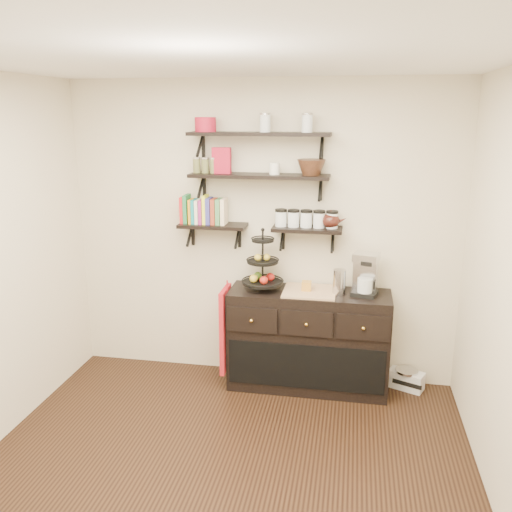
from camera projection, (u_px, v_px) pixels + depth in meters
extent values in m
plane|color=black|center=(216.00, 490.00, 3.57)|extent=(3.50, 3.50, 0.00)
cube|color=white|center=(206.00, 56.00, 2.87)|extent=(3.50, 3.50, 0.02)
cube|color=beige|center=(262.00, 234.00, 4.88)|extent=(3.50, 0.02, 2.70)
cube|color=black|center=(259.00, 134.00, 4.53)|extent=(1.20, 0.27, 0.03)
cube|color=black|center=(203.00, 146.00, 4.76)|extent=(0.02, 0.03, 0.20)
cube|color=black|center=(322.00, 148.00, 4.58)|extent=(0.02, 0.03, 0.20)
cube|color=black|center=(259.00, 176.00, 4.62)|extent=(1.20, 0.27, 0.03)
cube|color=black|center=(204.00, 186.00, 4.85)|extent=(0.02, 0.03, 0.20)
cube|color=black|center=(321.00, 189.00, 4.67)|extent=(0.02, 0.03, 0.20)
cube|color=black|center=(213.00, 225.00, 4.82)|extent=(0.60, 0.25, 0.03)
cube|color=black|center=(193.00, 234.00, 4.99)|extent=(0.02, 0.03, 0.20)
cube|color=black|center=(240.00, 236.00, 4.91)|extent=(0.03, 0.03, 0.20)
cube|color=black|center=(307.00, 229.00, 4.67)|extent=(0.60, 0.25, 0.03)
cube|color=black|center=(283.00, 238.00, 4.84)|extent=(0.03, 0.03, 0.20)
cube|color=black|center=(333.00, 240.00, 4.77)|extent=(0.02, 0.03, 0.20)
cube|color=red|center=(185.00, 212.00, 4.84)|extent=(0.02, 0.15, 0.20)
cube|color=#24713F|center=(188.00, 210.00, 4.83)|extent=(0.03, 0.15, 0.24)
cube|color=orange|center=(192.00, 211.00, 4.82)|extent=(0.04, 0.15, 0.21)
cube|color=teal|center=(196.00, 209.00, 4.81)|extent=(0.03, 0.15, 0.25)
cube|color=beige|center=(200.00, 211.00, 4.81)|extent=(0.03, 0.15, 0.22)
cube|color=#9C2677|center=(204.00, 209.00, 4.80)|extent=(0.04, 0.15, 0.26)
cube|color=yellow|center=(208.00, 211.00, 4.79)|extent=(0.03, 0.15, 0.23)
cube|color=#373590|center=(212.00, 213.00, 4.79)|extent=(0.03, 0.15, 0.20)
cube|color=#973621|center=(217.00, 211.00, 4.78)|extent=(0.04, 0.15, 0.24)
cube|color=#488850|center=(221.00, 212.00, 4.78)|extent=(0.03, 0.15, 0.21)
cube|color=beige|center=(225.00, 210.00, 4.77)|extent=(0.03, 0.15, 0.25)
cylinder|color=silver|center=(281.00, 219.00, 4.69)|extent=(0.10, 0.10, 0.13)
cylinder|color=silver|center=(293.00, 219.00, 4.68)|extent=(0.10, 0.10, 0.13)
cylinder|color=silver|center=(306.00, 220.00, 4.66)|extent=(0.10, 0.10, 0.13)
cylinder|color=silver|center=(319.00, 220.00, 4.64)|extent=(0.10, 0.10, 0.13)
cylinder|color=silver|center=(332.00, 221.00, 4.62)|extent=(0.10, 0.10, 0.13)
cube|color=black|center=(308.00, 340.00, 4.81)|extent=(1.40, 0.45, 0.90)
cube|color=tan|center=(310.00, 291.00, 4.69)|extent=(0.45, 0.41, 0.02)
sphere|color=gold|center=(251.00, 321.00, 4.59)|extent=(0.04, 0.04, 0.04)
sphere|color=gold|center=(306.00, 325.00, 4.51)|extent=(0.04, 0.04, 0.04)
sphere|color=gold|center=(363.00, 328.00, 4.42)|extent=(0.04, 0.04, 0.04)
cylinder|color=black|center=(263.00, 261.00, 4.70)|extent=(0.02, 0.02, 0.53)
cylinder|color=black|center=(263.00, 283.00, 4.75)|extent=(0.36, 0.36, 0.01)
cylinder|color=black|center=(263.00, 262.00, 4.70)|extent=(0.27, 0.27, 0.02)
cylinder|color=black|center=(263.00, 241.00, 4.65)|extent=(0.19, 0.19, 0.02)
sphere|color=#B21914|center=(270.00, 277.00, 4.77)|extent=(0.07, 0.07, 0.07)
sphere|color=gold|center=(258.00, 257.00, 4.70)|extent=(0.06, 0.06, 0.06)
cube|color=#BB822B|center=(307.00, 286.00, 4.69)|extent=(0.08, 0.08, 0.08)
cube|color=black|center=(364.00, 293.00, 4.61)|extent=(0.24, 0.23, 0.04)
cube|color=silver|center=(365.00, 274.00, 4.63)|extent=(0.21, 0.12, 0.31)
cube|color=silver|center=(366.00, 257.00, 4.53)|extent=(0.24, 0.23, 0.06)
cylinder|color=silver|center=(365.00, 285.00, 4.57)|extent=(0.16, 0.16, 0.12)
cylinder|color=silver|center=(339.00, 282.00, 4.61)|extent=(0.11, 0.11, 0.22)
cube|color=#B41328|center=(226.00, 329.00, 4.82)|extent=(0.04, 0.33, 0.76)
cube|color=silver|center=(406.00, 380.00, 4.87)|extent=(0.34, 0.26, 0.16)
cylinder|color=silver|center=(407.00, 371.00, 4.85)|extent=(0.26, 0.26, 0.02)
cube|color=black|center=(407.00, 384.00, 4.79)|extent=(0.24, 0.11, 0.04)
cube|color=#A4122B|center=(222.00, 160.00, 4.64)|extent=(0.16, 0.06, 0.22)
cylinder|color=white|center=(275.00, 169.00, 4.58)|extent=(0.09, 0.09, 0.10)
cylinder|color=#A4122B|center=(205.00, 124.00, 4.59)|extent=(0.18, 0.18, 0.12)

